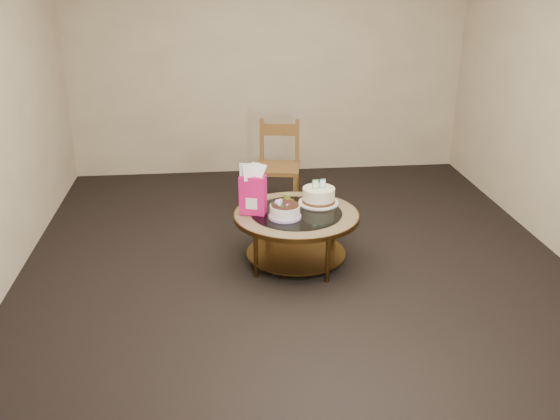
{
  "coord_description": "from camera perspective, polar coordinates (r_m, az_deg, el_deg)",
  "views": [
    {
      "loc": [
        -0.63,
        -4.61,
        2.35
      ],
      "look_at": [
        -0.13,
        0.02,
        0.48
      ],
      "focal_mm": 40.0,
      "sensor_mm": 36.0,
      "label": 1
    }
  ],
  "objects": [
    {
      "name": "gift_bag",
      "position": [
        4.95,
        -2.5,
        1.89
      ],
      "size": [
        0.23,
        0.19,
        0.41
      ],
      "rotation": [
        0.0,
        0.0,
        -0.31
      ],
      "color": "#D31364",
      "rests_on": "coffee_table"
    },
    {
      "name": "pillar_candle",
      "position": [
        5.22,
        0.63,
        0.98
      ],
      "size": [
        0.12,
        0.12,
        0.09
      ],
      "rotation": [
        0.0,
        0.0,
        -0.15
      ],
      "color": "#E4C05D",
      "rests_on": "coffee_table"
    },
    {
      "name": "decorated_cake",
      "position": [
        4.91,
        0.44,
        -0.16
      ],
      "size": [
        0.26,
        0.26,
        0.15
      ],
      "rotation": [
        0.0,
        0.0,
        0.43
      ],
      "color": "#B997D5",
      "rests_on": "coffee_table"
    },
    {
      "name": "coffee_table",
      "position": [
        5.06,
        1.51,
        -1.06
      ],
      "size": [
        1.02,
        1.02,
        0.46
      ],
      "color": "#553B18",
      "rests_on": "ground"
    },
    {
      "name": "dining_chair",
      "position": [
        6.18,
        -0.14,
        4.04
      ],
      "size": [
        0.48,
        0.48,
        0.9
      ],
      "rotation": [
        0.0,
        0.0,
        -0.17
      ],
      "color": "brown",
      "rests_on": "ground"
    },
    {
      "name": "cream_cake",
      "position": [
        5.2,
        3.56,
        1.29
      ],
      "size": [
        0.34,
        0.34,
        0.21
      ],
      "rotation": [
        0.0,
        0.0,
        0.15
      ],
      "color": "white",
      "rests_on": "coffee_table"
    },
    {
      "name": "ground",
      "position": [
        5.22,
        1.47,
        -4.89
      ],
      "size": [
        5.0,
        5.0,
        0.0
      ],
      "primitive_type": "plane",
      "color": "black",
      "rests_on": "ground"
    },
    {
      "name": "room_walls",
      "position": [
        4.73,
        1.65,
        12.04
      ],
      "size": [
        4.52,
        5.02,
        2.61
      ],
      "color": "beige",
      "rests_on": "ground"
    }
  ]
}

